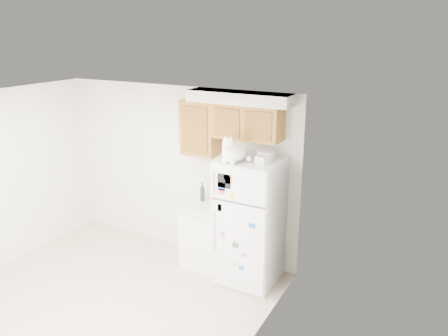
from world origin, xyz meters
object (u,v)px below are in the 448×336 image
Objects in this scene: storage_box_front at (262,160)px; storage_box_back at (266,155)px; base_counter at (207,235)px; refrigerator at (250,221)px; bottle_amber at (216,192)px; cat at (233,151)px; bottle_green at (202,192)px.

storage_box_back is at bearing 119.24° from storage_box_front.
base_counter is 6.13× the size of storage_box_front.
refrigerator is 11.33× the size of storage_box_front.
bottle_amber is (-0.82, 0.31, -0.67)m from storage_box_front.
storage_box_front is (0.88, -0.16, 1.28)m from base_counter.
cat is at bearing -26.80° from base_counter.
cat is (0.54, -0.27, 1.37)m from base_counter.
refrigerator is 3.30× the size of cat.
storage_box_front is at bearing 18.11° from cat.
base_counter is 3.35× the size of bottle_green.
base_counter is 1.56m from storage_box_front.
storage_box_back is 1.05m from bottle_amber.
bottle_green is 0.91× the size of bottle_amber.
cat is at bearing -126.16° from refrigerator.
storage_box_back is (0.85, 0.03, 1.29)m from base_counter.
bottle_green is (-0.99, 0.09, -0.69)m from storage_box_back.
cat is at bearing -41.36° from bottle_amber.
cat is at bearing -141.92° from storage_box_front.
bottle_green is 0.20m from bottle_amber.
storage_box_back is 1.20× the size of storage_box_front.
bottle_green is at bearing 150.14° from cat.
storage_box_back reaches higher than base_counter.
cat is 0.37m from storage_box_front.
refrigerator is at bearing -19.55° from bottle_amber.
bottle_amber reaches higher than base_counter.
bottle_amber is (-0.79, 0.12, -0.68)m from storage_box_back.
refrigerator is at bearing -139.09° from storage_box_back.
base_counter is 3.04× the size of bottle_amber.
refrigerator is 0.79m from base_counter.
refrigerator is at bearing -6.09° from base_counter.
bottle_amber is at bearing 179.62° from storage_box_back.
storage_box_back is at bearing 44.65° from cat.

